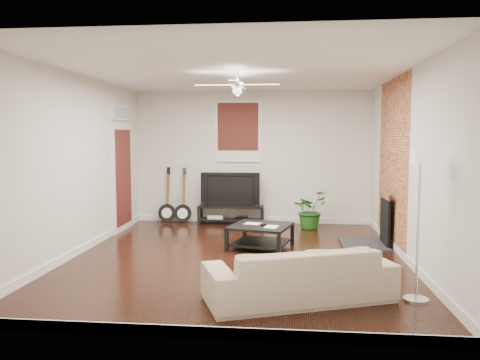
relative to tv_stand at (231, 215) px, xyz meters
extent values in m
cube|color=black|center=(0.43, -2.78, -0.19)|extent=(5.00, 6.00, 0.01)
cube|color=white|center=(0.43, -2.78, 2.61)|extent=(5.00, 6.00, 0.01)
cube|color=silver|center=(0.43, 0.22, 1.21)|extent=(5.00, 0.01, 2.80)
cube|color=silver|center=(0.43, -5.78, 1.21)|extent=(5.00, 0.01, 2.80)
cube|color=silver|center=(-2.07, -2.78, 1.21)|extent=(0.01, 6.00, 2.80)
cube|color=silver|center=(2.93, -2.78, 1.21)|extent=(0.01, 6.00, 2.80)
cube|color=brown|center=(2.92, -1.78, 1.21)|extent=(0.02, 2.20, 2.80)
cube|color=black|center=(2.63, -1.78, 0.27)|extent=(0.80, 1.10, 0.92)
cube|color=#401911|center=(0.13, 0.19, 1.76)|extent=(1.00, 0.06, 1.30)
cube|color=white|center=(-2.03, -0.88, 1.06)|extent=(0.08, 1.00, 2.50)
cube|color=black|center=(0.00, 0.00, 0.00)|extent=(1.38, 0.37, 0.39)
imported|color=black|center=(0.00, 0.02, 0.55)|extent=(1.23, 0.16, 0.71)
cube|color=black|center=(0.75, -2.15, 0.00)|extent=(1.12, 1.12, 0.39)
imported|color=tan|center=(1.32, -4.63, 0.11)|extent=(2.25, 1.51, 0.61)
imported|color=#1D5A19|center=(1.64, -0.37, 0.19)|extent=(0.91, 0.92, 0.77)
camera|label=1|loc=(1.18, -9.92, 1.64)|focal=35.78mm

